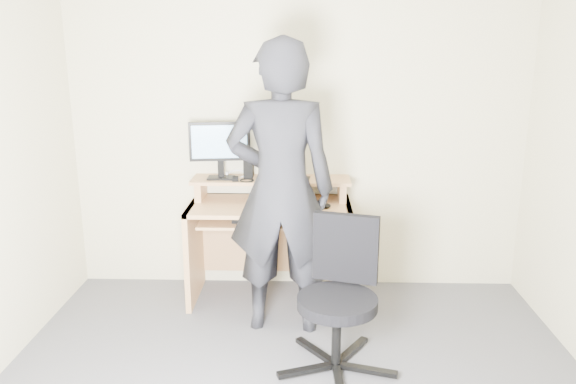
# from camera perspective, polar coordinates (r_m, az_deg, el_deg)

# --- Properties ---
(back_wall) EXTENTS (3.50, 0.02, 2.50)m
(back_wall) POSITION_cam_1_polar(r_m,az_deg,el_deg) (4.34, 0.99, 6.22)
(back_wall) COLOR #BBB595
(back_wall) RESTS_ON ground
(desk) EXTENTS (1.20, 0.60, 0.91)m
(desk) POSITION_cam_1_polar(r_m,az_deg,el_deg) (4.30, -1.76, -3.53)
(desk) COLOR tan
(desk) RESTS_ON ground
(monitor) EXTENTS (0.45, 0.13, 0.43)m
(monitor) POSITION_cam_1_polar(r_m,az_deg,el_deg) (4.23, -6.93, 4.76)
(monitor) COLOR black
(monitor) RESTS_ON desk
(external_drive) EXTENTS (0.07, 0.13, 0.20)m
(external_drive) POSITION_cam_1_polar(r_m,az_deg,el_deg) (4.30, -4.02, 2.85)
(external_drive) COLOR black
(external_drive) RESTS_ON desk
(travel_mug) EXTENTS (0.08, 0.08, 0.17)m
(travel_mug) POSITION_cam_1_polar(r_m,az_deg,el_deg) (4.25, -1.43, 2.56)
(travel_mug) COLOR #B1B1B5
(travel_mug) RESTS_ON desk
(smartphone) EXTENTS (0.08, 0.14, 0.01)m
(smartphone) POSITION_cam_1_polar(r_m,az_deg,el_deg) (4.24, 1.73, 1.38)
(smartphone) COLOR black
(smartphone) RESTS_ON desk
(charger) EXTENTS (0.05, 0.04, 0.03)m
(charger) POSITION_cam_1_polar(r_m,az_deg,el_deg) (4.19, -5.36, 1.33)
(charger) COLOR black
(charger) RESTS_ON desk
(headphones) EXTENTS (0.18, 0.18, 0.06)m
(headphones) POSITION_cam_1_polar(r_m,az_deg,el_deg) (4.37, -5.29, 1.78)
(headphones) COLOR silver
(headphones) RESTS_ON desk
(keyboard) EXTENTS (0.46, 0.19, 0.03)m
(keyboard) POSITION_cam_1_polar(r_m,az_deg,el_deg) (4.10, -2.39, -2.70)
(keyboard) COLOR black
(keyboard) RESTS_ON desk
(mouse) EXTENTS (0.11, 0.09, 0.04)m
(mouse) POSITION_cam_1_polar(r_m,az_deg,el_deg) (4.05, 3.70, -1.41)
(mouse) COLOR black
(mouse) RESTS_ON desk
(office_chair) EXTENTS (0.71, 0.69, 0.90)m
(office_chair) POSITION_cam_1_polar(r_m,az_deg,el_deg) (3.38, 5.31, -9.91)
(office_chair) COLOR black
(office_chair) RESTS_ON ground
(person) EXTENTS (0.72, 0.48, 1.95)m
(person) POSITION_cam_1_polar(r_m,az_deg,el_deg) (3.67, -0.74, 0.25)
(person) COLOR black
(person) RESTS_ON ground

